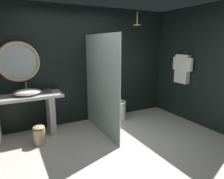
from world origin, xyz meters
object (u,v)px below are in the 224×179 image
at_px(tissue_box, 48,91).
at_px(hanging_bathrobe, 182,68).
at_px(rain_shower_head, 137,24).
at_px(waste_bin, 39,135).
at_px(vessel_sink, 27,92).
at_px(toilet, 117,108).
at_px(round_wall_mirror, 19,62).

bearing_deg(tissue_box, hanging_bathrobe, -12.67).
relative_size(rain_shower_head, waste_bin, 0.84).
bearing_deg(rain_shower_head, vessel_sink, 179.00).
bearing_deg(toilet, waste_bin, -165.26).
relative_size(hanging_bathrobe, waste_bin, 2.04).
relative_size(tissue_box, hanging_bathrobe, 0.19).
relative_size(tissue_box, waste_bin, 0.39).
bearing_deg(waste_bin, tissue_box, 59.77).
relative_size(rain_shower_head, hanging_bathrobe, 0.41).
bearing_deg(vessel_sink, toilet, 1.20).
bearing_deg(toilet, tissue_box, -179.66).
height_order(vessel_sink, tissue_box, vessel_sink).
relative_size(rain_shower_head, toilet, 0.52).
bearing_deg(rain_shower_head, round_wall_mirror, 173.19).
height_order(tissue_box, waste_bin, tissue_box).
bearing_deg(round_wall_mirror, rain_shower_head, -6.81).
bearing_deg(round_wall_mirror, waste_bin, -75.79).
relative_size(vessel_sink, toilet, 0.87).
height_order(vessel_sink, waste_bin, vessel_sink).
bearing_deg(tissue_box, waste_bin, -120.23).
relative_size(tissue_box, round_wall_mirror, 0.17).
bearing_deg(tissue_box, rain_shower_head, -2.07).
bearing_deg(waste_bin, hanging_bathrobe, -3.22).
bearing_deg(tissue_box, vessel_sink, -175.21).
relative_size(vessel_sink, rain_shower_head, 1.68).
relative_size(round_wall_mirror, toilet, 1.36).
xyz_separation_m(rain_shower_head, hanging_bathrobe, (0.90, -0.59, -0.99)).
relative_size(vessel_sink, tissue_box, 3.68).
distance_m(tissue_box, round_wall_mirror, 0.78).
relative_size(round_wall_mirror, rain_shower_head, 2.62).
xyz_separation_m(tissue_box, toilet, (1.60, 0.01, -0.60)).
relative_size(tissue_box, rain_shower_head, 0.46).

